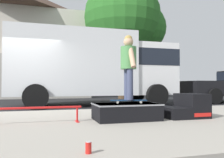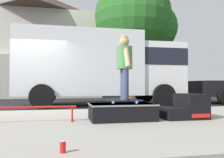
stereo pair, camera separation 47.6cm
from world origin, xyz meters
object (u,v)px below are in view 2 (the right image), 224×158
Objects in this scene: kicker_ramp at (185,108)px; skater_kid at (124,62)px; soda_can at (63,147)px; box_truck at (102,66)px; skate_box at (122,111)px; street_tree_main at (137,20)px; skateboard at (124,101)px; grind_rail at (33,110)px.

skater_kid is (-1.38, 0.06, 1.02)m from kicker_ramp.
box_truck is at bearing 77.63° from soda_can.
street_tree_main reaches higher than skate_box.
box_truck is at bearing 86.38° from skateboard.
grind_rail is at bearing -179.32° from skater_kid.
skate_box is at bearing -142.71° from skateboard.
skateboard is at bearing 90.00° from skater_kid.
box_truck reaches higher than kicker_ramp.
kicker_ramp reaches higher than skate_box.
skate_box is 0.81× the size of grind_rail.
soda_can is at bearing -111.46° from street_tree_main.
skate_box is 1.80m from grind_rail.
soda_can is 13.56m from street_tree_main.
skate_box is 1.06m from skater_kid.
skateboard reaches higher than soda_can.
kicker_ramp is 0.12× the size of street_tree_main.
box_truck reaches higher than soda_can.
kicker_ramp is 3.47m from soda_can.
box_truck is (-1.06, 5.10, 1.36)m from kicker_ramp.
box_truck is at bearing 66.63° from grind_rail.
street_tree_main is at bearing 61.30° from grind_rail.
soda_can is (-1.29, -2.27, -0.34)m from skateboard.
soda_can is (-1.29, -2.27, -1.18)m from skater_kid.
skater_kid is 0.18× the size of street_tree_main.
kicker_ramp is at bearing -2.43° from skater_kid.
skater_kid is at bearing 37.29° from skate_box.
kicker_ramp is 1.18× the size of skateboard.
skateboard is (1.87, 0.02, 0.16)m from grind_rail.
kicker_ramp is (1.45, -0.00, 0.04)m from skate_box.
skater_kid is at bearing -109.38° from street_tree_main.
kicker_ramp is at bearing -2.43° from skateboard.
grind_rail is 0.24× the size of box_truck.
grind_rail is at bearing 178.85° from skate_box.
street_tree_main is (5.21, 9.52, 4.74)m from grind_rail.
skateboard is 0.57× the size of skater_kid.
kicker_ramp reaches higher than soda_can.
street_tree_main is (1.96, 9.55, 4.76)m from kicker_ramp.
street_tree_main reaches higher than box_truck.
skater_kid is 5.07m from box_truck.
kicker_ramp reaches higher than grind_rail.
kicker_ramp is 5.39m from box_truck.
box_truck reaches higher than skate_box.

